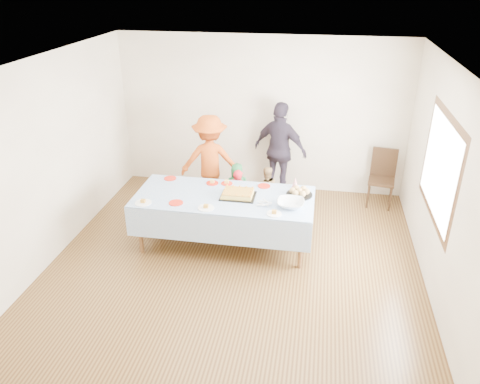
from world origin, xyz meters
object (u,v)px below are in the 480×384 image
object	(u,v)px
party_table	(224,200)
birthday_cake	(238,194)
dining_chair	(382,174)
adult_left	(210,160)

from	to	relation	value
party_table	birthday_cake	distance (m)	0.22
birthday_cake	dining_chair	distance (m)	2.78
party_table	dining_chair	distance (m)	2.94
birthday_cake	adult_left	xyz separation A→B (m)	(-0.70, 1.27, -0.05)
birthday_cake	adult_left	world-z (taller)	adult_left
party_table	adult_left	xyz separation A→B (m)	(-0.50, 1.29, 0.05)
birthday_cake	dining_chair	size ratio (longest dim) A/B	0.50
party_table	adult_left	bearing A→B (deg)	111.24
adult_left	dining_chair	bearing A→B (deg)	179.26
party_table	dining_chair	xyz separation A→B (m)	(2.35, 1.75, -0.19)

